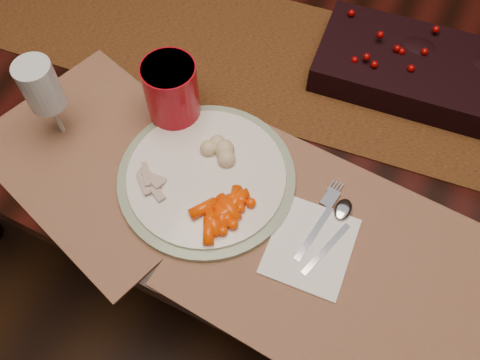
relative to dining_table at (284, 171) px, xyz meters
The scene contains 15 objects.
floor 0.38m from the dining_table, ahead, with size 5.00×5.00×0.00m, color black.
dining_table is the anchor object (origin of this frame).
table_runner 0.38m from the dining_table, 43.26° to the left, with size 1.63×0.34×0.00m, color #4B2C09.
centerpiece 0.47m from the dining_table, 20.79° to the left, with size 0.38×0.20×0.08m, color black, non-canonical shape.
placemat_main 0.55m from the dining_table, 57.37° to the right, with size 0.49×0.36×0.00m, color #865D43.
placemat_second 0.55m from the dining_table, 123.74° to the right, with size 0.42×0.31×0.00m, color brown.
dinner_plate 0.49m from the dining_table, 98.69° to the right, with size 0.30×0.30×0.02m, color white.
baby_carrots 0.53m from the dining_table, 88.29° to the right, with size 0.11×0.09×0.02m, color #FE4200, non-canonical shape.
mashed_potatoes 0.49m from the dining_table, 100.72° to the right, with size 0.07×0.06×0.04m, color #C0B685, non-canonical shape.
turkey_shreds 0.54m from the dining_table, 108.58° to the right, with size 0.06×0.05×0.01m, color tan, non-canonical shape.
napkin 0.53m from the dining_table, 63.90° to the right, with size 0.13×0.15×0.01m, color white.
fork 0.51m from the dining_table, 61.38° to the right, with size 0.02×0.14×0.00m, color silver, non-canonical shape.
spoon 0.52m from the dining_table, 58.39° to the right, with size 0.03×0.14×0.00m, color #9FA0B9, non-canonical shape.
red_cup 0.51m from the dining_table, 128.72° to the right, with size 0.09×0.09×0.13m, color #A70613.
wine_glass 0.65m from the dining_table, 135.67° to the right, with size 0.06×0.06×0.17m, color #9DB3C2, non-canonical shape.
Camera 1 is at (0.20, -0.65, 1.51)m, focal length 38.00 mm.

